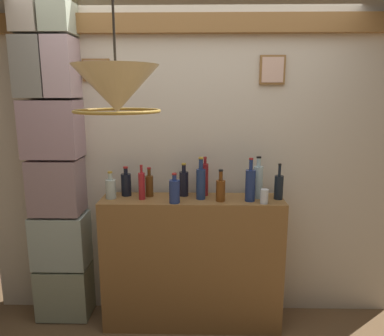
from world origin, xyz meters
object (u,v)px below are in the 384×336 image
at_px(liquor_bottle_gin, 149,185).
at_px(liquor_bottle_vermouth, 205,179).
at_px(liquor_bottle_rum, 126,184).
at_px(liquor_bottle_brandy, 184,183).
at_px(liquor_bottle_rye, 221,190).
at_px(liquor_bottle_bourbon, 279,187).
at_px(glass_tumbler_rocks, 264,196).
at_px(liquor_bottle_mezcal, 174,191).
at_px(liquor_bottle_amaro, 250,185).
at_px(pendant_lamp, 116,90).
at_px(liquor_bottle_whiskey, 111,188).
at_px(liquor_bottle_sherry, 201,183).
at_px(liquor_bottle_port, 258,181).
at_px(liquor_bottle_vodka, 142,185).

height_order(liquor_bottle_gin, liquor_bottle_vermouth, liquor_bottle_vermouth).
bearing_deg(liquor_bottle_rum, liquor_bottle_brandy, 0.18).
relative_size(liquor_bottle_rye, liquor_bottle_bourbon, 0.88).
xyz_separation_m(liquor_bottle_rye, glass_tumbler_rocks, (0.32, -0.05, -0.04)).
bearing_deg(liquor_bottle_vermouth, liquor_bottle_mezcal, -137.79).
bearing_deg(liquor_bottle_bourbon, liquor_bottle_amaro, -165.77).
distance_m(glass_tumbler_rocks, pendant_lamp, 1.40).
height_order(liquor_bottle_whiskey, liquor_bottle_vermouth, liquor_bottle_vermouth).
bearing_deg(liquor_bottle_amaro, liquor_bottle_sherry, 172.88).
relative_size(liquor_bottle_amaro, liquor_bottle_rum, 1.41).
distance_m(liquor_bottle_sherry, liquor_bottle_brandy, 0.16).
bearing_deg(liquor_bottle_whiskey, liquor_bottle_port, 1.75).
bearing_deg(liquor_bottle_gin, liquor_bottle_port, -1.78).
bearing_deg(pendant_lamp, liquor_bottle_bourbon, 42.35).
xyz_separation_m(liquor_bottle_gin, liquor_bottle_brandy, (0.27, 0.02, 0.01)).
bearing_deg(pendant_lamp, liquor_bottle_mezcal, 74.88).
xyz_separation_m(liquor_bottle_gin, liquor_bottle_bourbon, (0.99, -0.05, 0.01)).
distance_m(liquor_bottle_gin, liquor_bottle_amaro, 0.78).
xyz_separation_m(liquor_bottle_sherry, liquor_bottle_gin, (-0.40, 0.06, -0.04)).
height_order(liquor_bottle_port, liquor_bottle_whiskey, liquor_bottle_port).
relative_size(liquor_bottle_gin, liquor_bottle_vermouth, 0.75).
xyz_separation_m(liquor_bottle_whiskey, liquor_bottle_mezcal, (0.50, -0.10, 0.01)).
relative_size(liquor_bottle_brandy, glass_tumbler_rocks, 2.43).
xyz_separation_m(liquor_bottle_vermouth, pendant_lamp, (-0.44, -1.01, 0.68)).
relative_size(liquor_bottle_port, liquor_bottle_whiskey, 1.54).
height_order(liquor_bottle_vodka, liquor_bottle_bourbon, liquor_bottle_bourbon).
xyz_separation_m(liquor_bottle_brandy, liquor_bottle_rum, (-0.45, -0.00, -0.01)).
height_order(liquor_bottle_bourbon, liquor_bottle_mezcal, liquor_bottle_bourbon).
xyz_separation_m(liquor_bottle_amaro, glass_tumbler_rocks, (0.10, -0.06, -0.07)).
distance_m(liquor_bottle_bourbon, liquor_bottle_vermouth, 0.57).
bearing_deg(liquor_bottle_mezcal, liquor_bottle_vodka, 161.73).
height_order(liquor_bottle_port, liquor_bottle_bourbon, liquor_bottle_port).
bearing_deg(liquor_bottle_gin, liquor_bottle_bourbon, -2.89).
bearing_deg(liquor_bottle_amaro, liquor_bottle_gin, 172.08).
xyz_separation_m(liquor_bottle_gin, liquor_bottle_mezcal, (0.21, -0.16, 0.00)).
height_order(liquor_bottle_brandy, liquor_bottle_rye, liquor_bottle_brandy).
height_order(liquor_bottle_whiskey, liquor_bottle_rum, liquor_bottle_rum).
distance_m(liquor_bottle_vodka, glass_tumbler_rocks, 0.92).
distance_m(liquor_bottle_rye, liquor_bottle_mezcal, 0.34).
relative_size(liquor_bottle_bourbon, glass_tumbler_rocks, 2.56).
relative_size(liquor_bottle_whiskey, liquor_bottle_bourbon, 0.77).
height_order(liquor_bottle_brandy, liquor_bottle_bourbon, liquor_bottle_bourbon).
distance_m(liquor_bottle_rum, pendant_lamp, 1.23).
height_order(liquor_bottle_gin, pendant_lamp, pendant_lamp).
xyz_separation_m(liquor_bottle_port, liquor_bottle_mezcal, (-0.63, -0.14, -0.04)).
xyz_separation_m(liquor_bottle_vermouth, glass_tumbler_rocks, (0.43, -0.21, -0.08)).
bearing_deg(liquor_bottle_vodka, liquor_bottle_bourbon, 1.66).
height_order(liquor_bottle_vodka, liquor_bottle_vermouth, liquor_bottle_vermouth).
xyz_separation_m(liquor_bottle_rye, liquor_bottle_rum, (-0.73, 0.14, 0.00)).
xyz_separation_m(liquor_bottle_rum, glass_tumbler_rocks, (1.05, -0.19, -0.04)).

